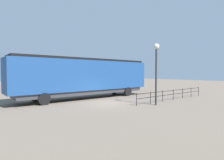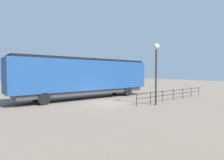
# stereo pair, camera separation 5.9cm
# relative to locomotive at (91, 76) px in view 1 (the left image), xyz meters

# --- Properties ---
(ground_plane) EXTENTS (120.00, 120.00, 0.00)m
(ground_plane) POSITION_rel_locomotive_xyz_m (3.94, -0.76, -2.46)
(ground_plane) COLOR #756656
(locomotive) EXTENTS (2.99, 16.06, 4.44)m
(locomotive) POSITION_rel_locomotive_xyz_m (0.00, 0.00, 0.00)
(locomotive) COLOR navy
(locomotive) RESTS_ON ground_plane
(lamp_post) EXTENTS (0.53, 0.53, 5.44)m
(lamp_post) POSITION_rel_locomotive_xyz_m (7.57, 2.01, 1.47)
(lamp_post) COLOR #2D2D2D
(lamp_post) RESTS_ON ground_plane
(platform_fence) EXTENTS (0.05, 11.30, 1.10)m
(platform_fence) POSITION_rel_locomotive_xyz_m (6.83, 5.92, -1.74)
(platform_fence) COLOR black
(platform_fence) RESTS_ON ground_plane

